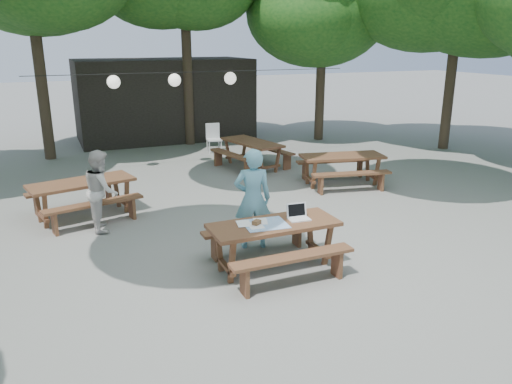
{
  "coord_description": "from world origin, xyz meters",
  "views": [
    {
      "loc": [
        -3.58,
        -7.47,
        3.44
      ],
      "look_at": [
        -0.51,
        -0.29,
        1.05
      ],
      "focal_mm": 35.0,
      "sensor_mm": 36.0,
      "label": 1
    }
  ],
  "objects_px": {
    "woman": "(253,199)",
    "plastic_chair": "(214,144)",
    "main_picnic_table": "(274,245)",
    "second_person": "(101,190)",
    "picnic_table_nw": "(83,199)"
  },
  "relations": [
    {
      "from": "picnic_table_nw",
      "to": "main_picnic_table",
      "type": "bearing_deg",
      "value": -68.46
    },
    {
      "from": "woman",
      "to": "plastic_chair",
      "type": "relative_size",
      "value": 1.93
    },
    {
      "from": "woman",
      "to": "second_person",
      "type": "relative_size",
      "value": 1.14
    },
    {
      "from": "woman",
      "to": "second_person",
      "type": "xyz_separation_m",
      "value": [
        -2.25,
        1.9,
        -0.11
      ]
    },
    {
      "from": "second_person",
      "to": "woman",
      "type": "bearing_deg",
      "value": -127.52
    },
    {
      "from": "picnic_table_nw",
      "to": "woman",
      "type": "height_order",
      "value": "woman"
    },
    {
      "from": "woman",
      "to": "second_person",
      "type": "bearing_deg",
      "value": -25.15
    },
    {
      "from": "main_picnic_table",
      "to": "picnic_table_nw",
      "type": "distance_m",
      "value": 4.43
    },
    {
      "from": "woman",
      "to": "plastic_chair",
      "type": "height_order",
      "value": "woman"
    },
    {
      "from": "picnic_table_nw",
      "to": "plastic_chair",
      "type": "distance_m",
      "value": 6.47
    },
    {
      "from": "main_picnic_table",
      "to": "plastic_chair",
      "type": "height_order",
      "value": "plastic_chair"
    },
    {
      "from": "main_picnic_table",
      "to": "woman",
      "type": "distance_m",
      "value": 1.02
    },
    {
      "from": "picnic_table_nw",
      "to": "woman",
      "type": "xyz_separation_m",
      "value": [
        2.54,
        -2.74,
        0.48
      ]
    },
    {
      "from": "main_picnic_table",
      "to": "second_person",
      "type": "xyz_separation_m",
      "value": [
        -2.23,
        2.81,
        0.37
      ]
    },
    {
      "from": "picnic_table_nw",
      "to": "second_person",
      "type": "height_order",
      "value": "second_person"
    }
  ]
}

